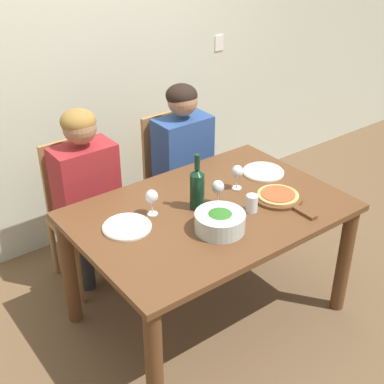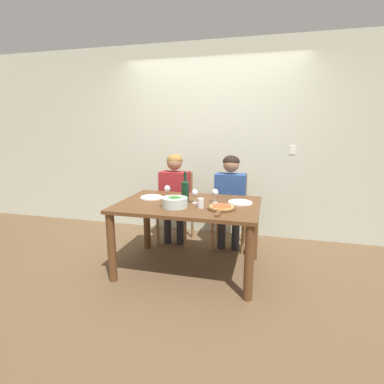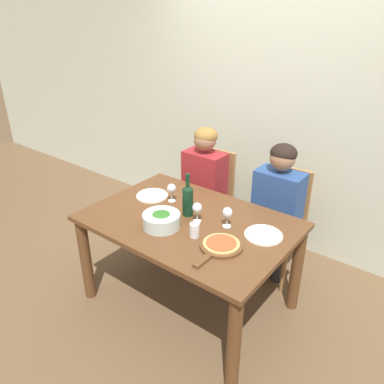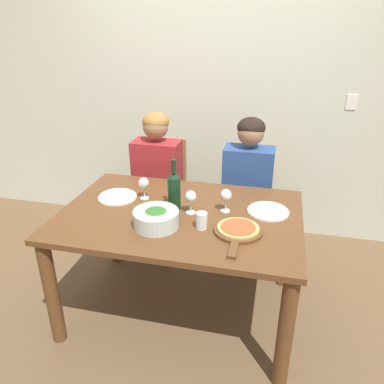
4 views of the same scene
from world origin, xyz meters
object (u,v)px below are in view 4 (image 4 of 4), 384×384
object	(u,v)px
person_man	(248,180)
broccoli_bowl	(156,218)
chair_left	(162,191)
wine_glass_centre	(191,198)
pizza_on_board	(238,230)
wine_glass_left	(144,184)
wine_glass_right	(226,196)
water_tumbler	(202,221)
dinner_plate_right	(268,211)
person_woman	(157,172)
dinner_plate_left	(117,197)
chair_right	(247,200)
wine_bottle	(174,190)

from	to	relation	value
person_man	broccoli_bowl	size ratio (longest dim) A/B	4.56
chair_left	wine_glass_centre	size ratio (longest dim) A/B	6.26
person_man	pizza_on_board	world-z (taller)	person_man
chair_left	wine_glass_left	size ratio (longest dim) A/B	6.26
wine_glass_right	water_tumbler	xyz separation A→B (m)	(-0.10, -0.24, -0.06)
person_man	wine_glass_right	distance (m)	0.65
person_man	broccoli_bowl	bearing A→B (deg)	-115.83
dinner_plate_right	person_woman	bearing A→B (deg)	147.72
chair_left	pizza_on_board	world-z (taller)	chair_left
dinner_plate_left	wine_glass_centre	world-z (taller)	wine_glass_centre
chair_left	dinner_plate_left	xyz separation A→B (m)	(-0.08, -0.72, 0.27)
person_woman	wine_glass_centre	size ratio (longest dim) A/B	7.99
chair_right	wine_glass_left	bearing A→B (deg)	-132.81
wine_bottle	water_tumbler	size ratio (longest dim) A/B	3.35
wine_bottle	wine_glass_centre	xyz separation A→B (m)	(0.12, -0.04, -0.02)
chair_left	person_woman	distance (m)	0.25
wine_glass_left	pizza_on_board	bearing A→B (deg)	-24.40
chair_right	broccoli_bowl	world-z (taller)	chair_right
water_tumbler	wine_glass_right	bearing A→B (deg)	67.06
dinner_plate_right	wine_glass_centre	distance (m)	0.49
person_man	dinner_plate_right	distance (m)	0.61
wine_glass_left	water_tumbler	size ratio (longest dim) A/B	1.54
person_man	broccoli_bowl	world-z (taller)	person_man
wine_glass_centre	wine_glass_left	bearing A→B (deg)	159.42
chair_right	pizza_on_board	xyz separation A→B (m)	(0.03, -0.99, 0.28)
broccoli_bowl	wine_glass_left	distance (m)	0.39
dinner_plate_right	wine_glass_left	size ratio (longest dim) A/B	1.72
chair_left	broccoli_bowl	size ratio (longest dim) A/B	3.57
person_woman	dinner_plate_left	distance (m)	0.61
water_tumbler	person_man	bearing A→B (deg)	78.26
wine_glass_centre	broccoli_bowl	bearing A→B (deg)	-126.91
person_man	water_tumbler	distance (m)	0.89
chair_right	wine_glass_left	size ratio (longest dim) A/B	6.26
wine_glass_centre	chair_left	bearing A→B (deg)	119.08
wine_glass_centre	water_tumbler	distance (m)	0.21
pizza_on_board	dinner_plate_left	bearing A→B (deg)	162.41
chair_right	wine_glass_left	world-z (taller)	chair_right
person_man	water_tumbler	world-z (taller)	person_man
wine_bottle	chair_right	bearing A→B (deg)	62.82
chair_left	person_man	distance (m)	0.78
person_man	wine_glass_centre	size ratio (longest dim) A/B	7.99
chair_right	water_tumbler	world-z (taller)	chair_right
wine_bottle	dinner_plate_right	size ratio (longest dim) A/B	1.27
chair_left	pizza_on_board	distance (m)	1.28
chair_left	chair_right	xyz separation A→B (m)	(0.74, 0.00, 0.00)
person_man	dinner_plate_left	bearing A→B (deg)	-143.50
pizza_on_board	wine_glass_right	size ratio (longest dim) A/B	2.77
wine_bottle	wine_glass_right	xyz separation A→B (m)	(0.32, 0.03, -0.02)
broccoli_bowl	pizza_on_board	size ratio (longest dim) A/B	0.63
person_man	dinner_plate_right	bearing A→B (deg)	-72.60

